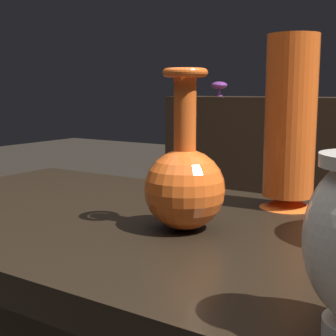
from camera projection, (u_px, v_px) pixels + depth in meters
The scene contains 4 objects.
vase_centerpiece at pixel (185, 181), 0.81m from camera, with size 0.14×0.14×0.27m.
vase_left_accent at pixel (290, 124), 0.95m from camera, with size 0.11×0.11×0.34m.
shelf_vase_left at pixel (288, 75), 2.89m from camera, with size 0.08×0.08×0.27m.
shelf_vase_far_left at pixel (219, 86), 3.28m from camera, with size 0.11×0.11×0.10m.
Camera 1 is at (0.50, -0.70, 1.03)m, focal length 52.11 mm.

